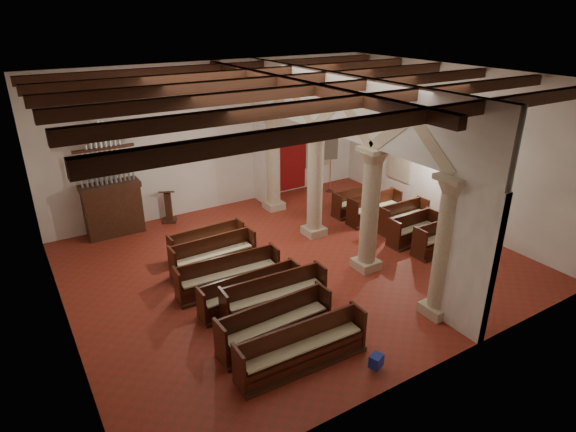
# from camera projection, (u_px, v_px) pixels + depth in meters

# --- Properties ---
(floor) EXTENTS (14.00, 14.00, 0.00)m
(floor) POSITION_uv_depth(u_px,v_px,m) (295.00, 263.00, 16.08)
(floor) COLOR maroon
(floor) RESTS_ON ground
(ceiling) EXTENTS (14.00, 14.00, 0.00)m
(ceiling) POSITION_uv_depth(u_px,v_px,m) (296.00, 78.00, 13.69)
(ceiling) COLOR #311C10
(ceiling) RESTS_ON wall_back
(wall_back) EXTENTS (14.00, 0.02, 6.00)m
(wall_back) POSITION_uv_depth(u_px,v_px,m) (216.00, 137.00, 19.56)
(wall_back) COLOR white
(wall_back) RESTS_ON floor
(wall_front) EXTENTS (14.00, 0.02, 6.00)m
(wall_front) POSITION_uv_depth(u_px,v_px,m) (447.00, 256.00, 10.20)
(wall_front) COLOR white
(wall_front) RESTS_ON floor
(wall_left) EXTENTS (0.02, 12.00, 6.00)m
(wall_left) POSITION_uv_depth(u_px,v_px,m) (49.00, 228.00, 11.51)
(wall_left) COLOR white
(wall_left) RESTS_ON floor
(wall_right) EXTENTS (0.02, 12.00, 6.00)m
(wall_right) POSITION_uv_depth(u_px,v_px,m) (451.00, 147.00, 18.26)
(wall_right) COLOR white
(wall_right) RESTS_ON floor
(ceiling_beams) EXTENTS (13.80, 11.80, 0.30)m
(ceiling_beams) POSITION_uv_depth(u_px,v_px,m) (296.00, 85.00, 13.76)
(ceiling_beams) COLOR #3F2214
(ceiling_beams) RESTS_ON wall_back
(arcade) EXTENTS (0.90, 11.90, 6.00)m
(arcade) POSITION_uv_depth(u_px,v_px,m) (343.00, 152.00, 15.53)
(arcade) COLOR #C8B894
(arcade) RESTS_ON floor
(window_right_a) EXTENTS (0.03, 1.00, 2.20)m
(window_right_a) POSITION_uv_depth(u_px,v_px,m) (480.00, 177.00, 17.40)
(window_right_a) COLOR #2B6251
(window_right_a) RESTS_ON wall_right
(window_right_b) EXTENTS (0.03, 1.00, 2.20)m
(window_right_b) POSITION_uv_depth(u_px,v_px,m) (402.00, 152.00, 20.52)
(window_right_b) COLOR #2B6251
(window_right_b) RESTS_ON wall_right
(window_back) EXTENTS (1.00, 0.03, 2.20)m
(window_back) POSITION_uv_depth(u_px,v_px,m) (317.00, 140.00, 22.28)
(window_back) COLOR #2B6251
(window_back) RESTS_ON wall_back
(pipe_organ) EXTENTS (2.10, 0.85, 4.40)m
(pipe_organ) POSITION_uv_depth(u_px,v_px,m) (112.00, 200.00, 17.65)
(pipe_organ) COLOR #3F2214
(pipe_organ) RESTS_ON floor
(lectern) EXTENTS (0.70, 0.75, 1.40)m
(lectern) POSITION_uv_depth(u_px,v_px,m) (169.00, 208.00, 18.96)
(lectern) COLOR #382812
(lectern) RESTS_ON floor
(dossal_curtain) EXTENTS (1.80, 0.07, 2.17)m
(dossal_curtain) POSITION_uv_depth(u_px,v_px,m) (290.00, 167.00, 21.92)
(dossal_curtain) COLOR maroon
(dossal_curtain) RESTS_ON floor
(processional_banner) EXTENTS (0.60, 0.76, 2.70)m
(processional_banner) POSITION_uv_depth(u_px,v_px,m) (330.00, 174.00, 22.02)
(processional_banner) COLOR #3F2214
(processional_banner) RESTS_ON floor
(hymnal_box_a) EXTENTS (0.38, 0.34, 0.31)m
(hymnal_box_a) POSITION_uv_depth(u_px,v_px,m) (376.00, 361.00, 11.24)
(hymnal_box_a) COLOR navy
(hymnal_box_a) RESTS_ON floor
(hymnal_box_b) EXTENTS (0.44, 0.39, 0.36)m
(hymnal_box_b) POSITION_uv_depth(u_px,v_px,m) (298.00, 300.00, 13.51)
(hymnal_box_b) COLOR navy
(hymnal_box_b) RESTS_ON floor
(hymnal_box_c) EXTENTS (0.45, 0.41, 0.36)m
(hymnal_box_c) POSITION_uv_depth(u_px,v_px,m) (263.00, 278.00, 14.65)
(hymnal_box_c) COLOR navy
(hymnal_box_c) RESTS_ON floor
(tube_heater_a) EXTENTS (1.02, 0.53, 0.11)m
(tube_heater_a) POSITION_uv_depth(u_px,v_px,m) (295.00, 360.00, 11.42)
(tube_heater_a) COLOR silver
(tube_heater_a) RESTS_ON floor
(tube_heater_b) EXTENTS (0.99, 0.19, 0.10)m
(tube_heater_b) POSITION_uv_depth(u_px,v_px,m) (273.00, 328.00, 12.54)
(tube_heater_b) COLOR white
(tube_heater_b) RESTS_ON floor
(nave_pew_0) EXTENTS (3.34, 0.81, 1.09)m
(nave_pew_0) POSITION_uv_depth(u_px,v_px,m) (302.00, 353.00, 11.34)
(nave_pew_0) COLOR #3F2214
(nave_pew_0) RESTS_ON floor
(nave_pew_1) EXTENTS (3.10, 0.85, 1.13)m
(nave_pew_1) POSITION_uv_depth(u_px,v_px,m) (275.00, 330.00, 12.13)
(nave_pew_1) COLOR #3F2214
(nave_pew_1) RESTS_ON floor
(nave_pew_2) EXTENTS (3.08, 0.88, 1.10)m
(nave_pew_2) POSITION_uv_depth(u_px,v_px,m) (275.00, 301.00, 13.36)
(nave_pew_2) COLOR #3F2214
(nave_pew_2) RESTS_ON floor
(nave_pew_3) EXTENTS (3.05, 0.72, 1.00)m
(nave_pew_3) POSITION_uv_depth(u_px,v_px,m) (251.00, 296.00, 13.65)
(nave_pew_3) COLOR #3F2214
(nave_pew_3) RESTS_ON floor
(nave_pew_4) EXTENTS (3.20, 0.88, 1.08)m
(nave_pew_4) POSITION_uv_depth(u_px,v_px,m) (229.00, 279.00, 14.43)
(nave_pew_4) COLOR #3F2214
(nave_pew_4) RESTS_ON floor
(nave_pew_5) EXTENTS (2.81, 0.79, 1.12)m
(nave_pew_5) POSITION_uv_depth(u_px,v_px,m) (214.00, 260.00, 15.51)
(nave_pew_5) COLOR #3F2214
(nave_pew_5) RESTS_ON floor
(nave_pew_6) EXTENTS (2.67, 0.76, 0.99)m
(nave_pew_6) POSITION_uv_depth(u_px,v_px,m) (207.00, 246.00, 16.50)
(nave_pew_6) COLOR #3F2214
(nave_pew_6) RESTS_ON floor
(aisle_pew_0) EXTENTS (2.09, 0.76, 1.11)m
(aisle_pew_0) POSITION_uv_depth(u_px,v_px,m) (440.00, 242.00, 16.66)
(aisle_pew_0) COLOR #3F2214
(aisle_pew_0) RESTS_ON floor
(aisle_pew_1) EXTENTS (1.96, 0.76, 1.08)m
(aisle_pew_1) POSITION_uv_depth(u_px,v_px,m) (412.00, 233.00, 17.35)
(aisle_pew_1) COLOR #3F2214
(aisle_pew_1) RESTS_ON floor
(aisle_pew_2) EXTENTS (2.12, 0.74, 1.09)m
(aisle_pew_2) POSITION_uv_depth(u_px,v_px,m) (403.00, 221.00, 18.36)
(aisle_pew_2) COLOR #3F2214
(aisle_pew_2) RESTS_ON floor
(aisle_pew_3) EXTENTS (2.30, 0.79, 1.14)m
(aisle_pew_3) POSITION_uv_depth(u_px,v_px,m) (374.00, 212.00, 19.08)
(aisle_pew_3) COLOR #3F2214
(aisle_pew_3) RESTS_ON floor
(aisle_pew_4) EXTENTS (1.89, 0.71, 1.05)m
(aisle_pew_4) POSITION_uv_depth(u_px,v_px,m) (354.00, 206.00, 19.77)
(aisle_pew_4) COLOR #3F2214
(aisle_pew_4) RESTS_ON floor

